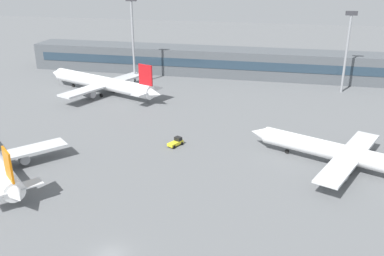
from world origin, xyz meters
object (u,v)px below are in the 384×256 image
at_px(airplane_mid, 343,154).
at_px(floodlight_tower_west, 133,36).
at_px(floodlight_tower_east, 347,46).
at_px(airplane_far, 101,83).
at_px(baggage_tug_yellow, 176,142).

distance_m(airplane_mid, floodlight_tower_west, 76.15).
bearing_deg(floodlight_tower_east, airplane_mid, -95.76).
relative_size(airplane_mid, floodlight_tower_west, 1.37).
distance_m(airplane_far, floodlight_tower_east, 72.31).
relative_size(baggage_tug_yellow, floodlight_tower_east, 0.16).
bearing_deg(airplane_mid, floodlight_tower_west, 140.70).
bearing_deg(airplane_far, airplane_mid, -28.99).
bearing_deg(floodlight_tower_west, floodlight_tower_east, 4.62).
height_order(airplane_mid, baggage_tug_yellow, airplane_mid).
relative_size(airplane_far, baggage_tug_yellow, 10.85).
relative_size(airplane_mid, baggage_tug_yellow, 9.44).
xyz_separation_m(airplane_far, floodlight_tower_west, (6.02, 12.04, 12.08)).
relative_size(airplane_far, floodlight_tower_west, 1.58).
bearing_deg(floodlight_tower_east, airplane_far, -166.11).
bearing_deg(floodlight_tower_east, baggage_tug_yellow, -127.87).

